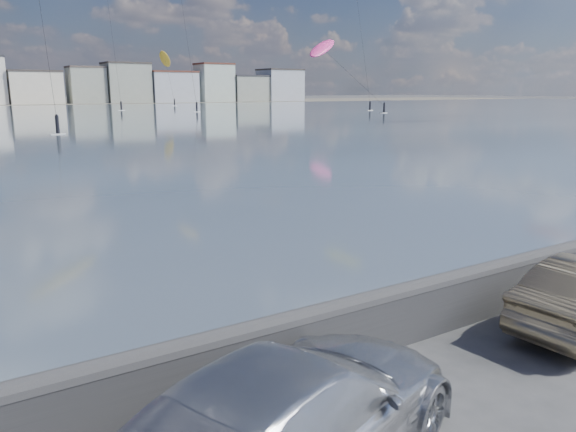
# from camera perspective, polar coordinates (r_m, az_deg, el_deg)

# --- Properties ---
(seawall) EXTENTS (400.00, 0.36, 1.08)m
(seawall) POSITION_cam_1_polar(r_m,az_deg,el_deg) (8.60, -0.96, -13.02)
(seawall) COLOR #28282B
(seawall) RESTS_ON ground
(car_silver) EXTENTS (5.72, 3.85, 1.54)m
(car_silver) POSITION_cam_1_polar(r_m,az_deg,el_deg) (6.57, 0.14, -19.94)
(car_silver) COLOR #B8BABF
(car_silver) RESTS_ON ground
(kitesurfer_7) EXTENTS (10.58, 19.06, 15.28)m
(kitesurfer_7) POSITION_cam_1_polar(r_m,az_deg,el_deg) (118.22, 3.55, 16.61)
(kitesurfer_7) COLOR #E5338C
(kitesurfer_7) RESTS_ON ground
(kitesurfer_13) EXTENTS (7.57, 19.40, 15.58)m
(kitesurfer_13) POSITION_cam_1_polar(r_m,az_deg,el_deg) (173.01, -12.38, 15.26)
(kitesurfer_13) COLOR #BF8C19
(kitesurfer_13) RESTS_ON ground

